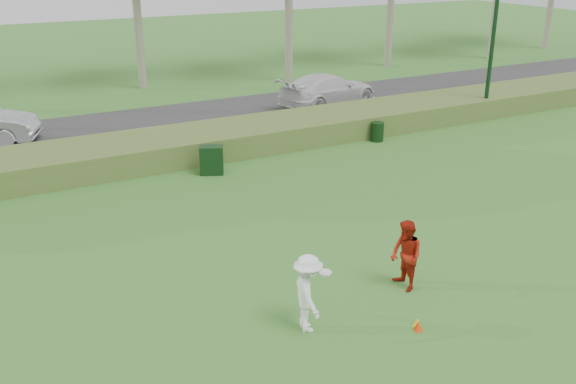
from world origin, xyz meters
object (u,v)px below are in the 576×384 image
player_white (308,293)px  utility_cabinet (212,160)px  trash_bin (377,132)px  car_right (328,90)px  cone_orange (418,326)px  player_red (406,256)px  cone_yellow (417,322)px

player_white → utility_cabinet: bearing=2.1°
trash_bin → car_right: car_right is taller
cone_orange → trash_bin: trash_bin is taller
player_red → player_white: bearing=-77.0°
player_red → car_right: (7.75, 15.98, -0.01)m
cone_orange → car_right: car_right is taller
cone_orange → trash_bin: bearing=57.9°
player_red → utility_cabinet: player_red is taller
player_white → utility_cabinet: size_ratio=1.69×
cone_orange → player_red: bearing=61.8°
player_white → trash_bin: (9.22, 10.40, -0.46)m
cone_orange → car_right: bearing=63.9°
utility_cabinet → car_right: 10.85m
player_red → cone_yellow: size_ratio=8.38×
player_white → cone_orange: player_white is taller
player_red → utility_cabinet: (-0.95, 9.48, -0.34)m
utility_cabinet → trash_bin: 7.38m
utility_cabinet → car_right: (8.69, 6.49, 0.33)m
cone_orange → cone_yellow: size_ratio=1.08×
player_white → cone_yellow: bearing=-103.2°
player_white → utility_cabinet: player_white is taller
trash_bin → car_right: bearing=77.4°
cone_orange → cone_yellow: 0.15m
cone_yellow → trash_bin: (7.16, 11.41, 0.29)m
player_red → cone_orange: player_red is taller
player_white → car_right: bearing=-20.0°
player_white → player_red: player_white is taller
player_white → cone_orange: bearing=-107.0°
cone_yellow → utility_cabinet: bearing=91.0°
utility_cabinet → cone_yellow: bearing=-64.5°
player_white → cone_orange: size_ratio=7.83×
player_white → trash_bin: bearing=-28.7°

